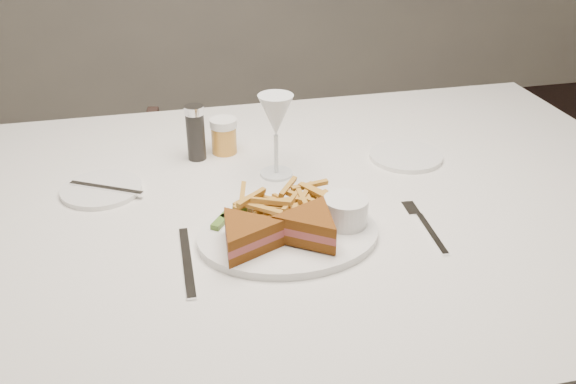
# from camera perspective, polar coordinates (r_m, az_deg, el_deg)

# --- Properties ---
(table) EXTENTS (1.64, 1.10, 0.75)m
(table) POSITION_cam_1_polar(r_m,az_deg,el_deg) (1.46, -0.47, -13.84)
(table) COLOR silver
(table) RESTS_ON ground
(chair_far) EXTENTS (0.67, 0.64, 0.61)m
(chair_far) POSITION_cam_1_polar(r_m,az_deg,el_deg) (2.19, -5.04, -0.46)
(chair_far) COLOR #4E3730
(chair_far) RESTS_ON ground
(table_setting) EXTENTS (0.81, 0.62, 0.18)m
(table_setting) POSITION_cam_1_polar(r_m,az_deg,el_deg) (1.19, -1.02, -0.36)
(table_setting) COLOR white
(table_setting) RESTS_ON table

